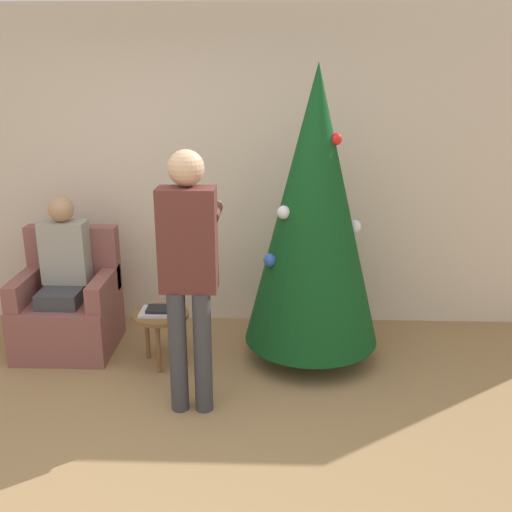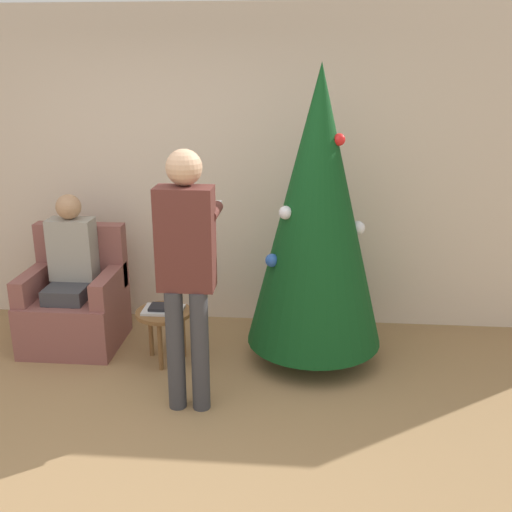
{
  "view_description": "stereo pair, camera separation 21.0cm",
  "coord_description": "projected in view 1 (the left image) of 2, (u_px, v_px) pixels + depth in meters",
  "views": [
    {
      "loc": [
        0.78,
        -2.85,
        2.24
      ],
      "look_at": [
        0.65,
        1.08,
        0.97
      ],
      "focal_mm": 42.0,
      "sensor_mm": 36.0,
      "label": 1
    },
    {
      "loc": [
        0.99,
        -2.83,
        2.24
      ],
      "look_at": [
        0.65,
        1.08,
        0.97
      ],
      "focal_mm": 42.0,
      "sensor_mm": 36.0,
      "label": 2
    }
  ],
  "objects": [
    {
      "name": "armchair",
      "position": [
        69.0,
        308.0,
        4.86
      ],
      "size": [
        0.75,
        0.69,
        0.97
      ],
      "color": "brown",
      "rests_on": "ground_plane"
    },
    {
      "name": "person_standing",
      "position": [
        188.0,
        261.0,
        3.8
      ],
      "size": [
        0.39,
        0.57,
        1.74
      ],
      "color": "#38383D",
      "rests_on": "ground_plane"
    },
    {
      "name": "book",
      "position": [
        160.0,
        309.0,
        4.55
      ],
      "size": [
        0.21,
        0.15,
        0.02
      ],
      "color": "black",
      "rests_on": "laptop"
    },
    {
      "name": "laptop",
      "position": [
        161.0,
        312.0,
        4.55
      ],
      "size": [
        0.31,
        0.22,
        0.02
      ],
      "color": "silver",
      "rests_on": "side_stool"
    },
    {
      "name": "christmas_tree",
      "position": [
        314.0,
        209.0,
        4.42
      ],
      "size": [
        1.03,
        1.03,
        2.25
      ],
      "color": "brown",
      "rests_on": "ground_plane"
    },
    {
      "name": "wall_back",
      "position": [
        185.0,
        171.0,
        5.12
      ],
      "size": [
        8.0,
        0.06,
        2.7
      ],
      "color": "beige",
      "rests_on": "ground_plane"
    },
    {
      "name": "side_stool",
      "position": [
        161.0,
        320.0,
        4.58
      ],
      "size": [
        0.43,
        0.43,
        0.42
      ],
      "color": "brown",
      "rests_on": "ground_plane"
    },
    {
      "name": "ground_plane",
      "position": [
        137.0,
        474.0,
        3.42
      ],
      "size": [
        14.0,
        14.0,
        0.0
      ],
      "primitive_type": "plane",
      "color": "#99754C"
    },
    {
      "name": "person_seated",
      "position": [
        63.0,
        269.0,
        4.73
      ],
      "size": [
        0.36,
        0.46,
        1.25
      ],
      "color": "#38383D",
      "rests_on": "ground_plane"
    }
  ]
}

